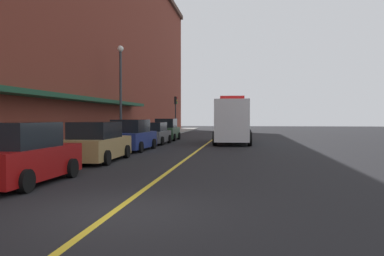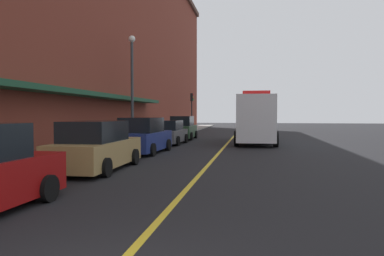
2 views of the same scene
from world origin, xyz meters
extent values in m
plane|color=black|center=(0.00, 25.00, 0.00)|extent=(112.00, 112.00, 0.00)
cube|color=gray|center=(-6.20, 25.00, 0.07)|extent=(2.40, 70.00, 0.15)
cube|color=gold|center=(0.00, 25.00, 0.00)|extent=(0.16, 70.00, 0.01)
cube|color=maroon|center=(-12.07, 24.00, 9.20)|extent=(9.34, 64.00, 18.39)
cube|color=#19472D|center=(-6.85, 16.00, 3.10)|extent=(1.20, 22.40, 0.24)
cube|color=maroon|center=(-3.88, 3.06, 0.64)|extent=(1.91, 4.41, 0.93)
cube|color=black|center=(-3.88, 2.84, 1.48)|extent=(1.69, 2.44, 0.76)
cylinder|color=black|center=(-4.77, 4.43, 0.32)|extent=(0.23, 0.64, 0.64)
cylinder|color=black|center=(-2.93, 4.39, 0.32)|extent=(0.23, 0.64, 0.64)
cylinder|color=black|center=(-2.99, 1.68, 0.32)|extent=(0.23, 0.64, 0.64)
cube|color=#A5844C|center=(-3.88, 9.26, 0.62)|extent=(1.91, 4.87, 0.89)
cube|color=black|center=(-3.88, 9.02, 1.43)|extent=(1.70, 2.69, 0.73)
cylinder|color=black|center=(-4.83, 10.75, 0.32)|extent=(0.23, 0.64, 0.64)
cylinder|color=black|center=(-2.97, 10.78, 0.32)|extent=(0.23, 0.64, 0.64)
cylinder|color=black|center=(-4.79, 7.75, 0.32)|extent=(0.23, 0.64, 0.64)
cylinder|color=black|center=(-2.93, 7.77, 0.32)|extent=(0.23, 0.64, 0.64)
cube|color=navy|center=(-3.94, 15.17, 0.64)|extent=(2.03, 4.64, 0.93)
cube|color=black|center=(-3.94, 14.94, 1.49)|extent=(1.77, 2.58, 0.76)
cylinder|color=black|center=(-4.83, 16.62, 0.32)|extent=(0.24, 0.65, 0.64)
cylinder|color=black|center=(-2.94, 16.55, 0.32)|extent=(0.24, 0.65, 0.64)
cylinder|color=black|center=(-4.93, 13.78, 0.32)|extent=(0.24, 0.65, 0.64)
cylinder|color=black|center=(-3.04, 13.72, 0.32)|extent=(0.24, 0.65, 0.64)
cube|color=#595B60|center=(-3.89, 20.79, 0.58)|extent=(1.89, 4.17, 0.80)
cube|color=black|center=(-3.89, 20.58, 1.30)|extent=(1.66, 2.31, 0.65)
cylinder|color=black|center=(-4.76, 22.09, 0.32)|extent=(0.23, 0.64, 0.64)
cylinder|color=black|center=(-2.95, 22.05, 0.32)|extent=(0.23, 0.64, 0.64)
cylinder|color=black|center=(-4.82, 19.53, 0.32)|extent=(0.23, 0.64, 0.64)
cylinder|color=black|center=(-3.01, 19.49, 0.32)|extent=(0.23, 0.64, 0.64)
cube|color=#2D5133|center=(-3.88, 25.81, 0.65)|extent=(1.77, 4.12, 0.94)
cube|color=black|center=(-3.88, 25.60, 1.50)|extent=(1.58, 2.27, 0.77)
cylinder|color=black|center=(-4.77, 27.07, 0.32)|extent=(0.23, 0.64, 0.64)
cylinder|color=black|center=(-3.02, 27.09, 0.32)|extent=(0.23, 0.64, 0.64)
cylinder|color=black|center=(-4.74, 24.53, 0.32)|extent=(0.23, 0.64, 0.64)
cylinder|color=black|center=(-3.00, 24.55, 0.32)|extent=(0.23, 0.64, 0.64)
cube|color=silver|center=(1.95, 19.80, 1.78)|extent=(2.40, 2.33, 2.95)
cube|color=silver|center=(1.95, 24.13, 1.66)|extent=(2.41, 5.66, 2.72)
cube|color=red|center=(1.95, 19.80, 3.37)|extent=(1.68, 0.60, 0.24)
cylinder|color=black|center=(3.17, 19.89, 0.50)|extent=(0.30, 1.00, 1.00)
cylinder|color=black|center=(0.74, 19.89, 0.50)|extent=(0.30, 1.00, 1.00)
cylinder|color=black|center=(3.17, 23.42, 0.50)|extent=(0.30, 1.00, 1.00)
cylinder|color=black|center=(0.74, 23.42, 0.50)|extent=(0.30, 1.00, 1.00)
cylinder|color=black|center=(3.17, 25.71, 0.50)|extent=(0.30, 1.00, 1.00)
cylinder|color=black|center=(0.73, 25.71, 0.50)|extent=(0.30, 1.00, 1.00)
cylinder|color=#4C4C51|center=(-5.35, 26.26, 0.68)|extent=(0.07, 0.07, 1.05)
cube|color=black|center=(-5.35, 26.26, 1.34)|extent=(0.14, 0.18, 0.28)
cylinder|color=#4C4C51|center=(-5.35, 15.42, 0.68)|extent=(0.07, 0.07, 1.05)
cube|color=black|center=(-5.35, 15.42, 1.34)|extent=(0.14, 0.18, 0.28)
cylinder|color=#33383D|center=(-5.95, 19.31, 3.40)|extent=(0.18, 0.18, 6.50)
sphere|color=white|center=(-5.95, 19.31, 6.87)|extent=(0.44, 0.44, 0.44)
cylinder|color=#232326|center=(-5.30, 38.53, 1.85)|extent=(0.14, 0.14, 3.40)
cube|color=black|center=(-5.30, 38.53, 4.00)|extent=(0.28, 0.36, 0.90)
sphere|color=red|center=(-5.14, 38.53, 4.30)|extent=(0.16, 0.16, 0.16)
sphere|color=gold|center=(-5.14, 38.53, 4.00)|extent=(0.16, 0.16, 0.16)
sphere|color=green|center=(-5.14, 38.53, 3.70)|extent=(0.16, 0.16, 0.16)
camera|label=1|loc=(2.74, -8.17, 2.02)|focal=37.27mm
camera|label=2|loc=(1.79, -3.41, 2.06)|focal=34.29mm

